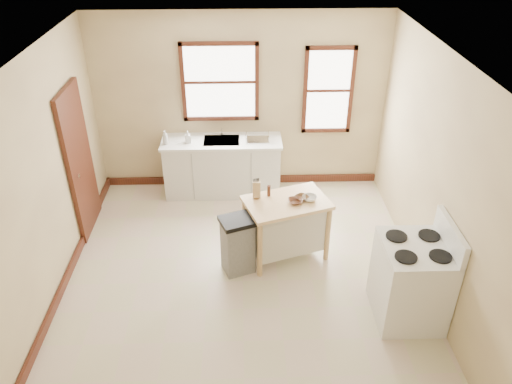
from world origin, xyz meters
TOP-DOWN VIEW (x-y plane):
  - floor at (0.00, 0.00)m, footprint 5.00×5.00m
  - ceiling at (0.00, 0.00)m, footprint 5.00×5.00m
  - wall_back at (0.00, 2.50)m, footprint 4.50×0.04m
  - wall_left at (-2.25, 0.00)m, footprint 0.04×5.00m
  - wall_right at (2.25, 0.00)m, footprint 0.04×5.00m
  - window_main at (-0.30, 2.48)m, footprint 1.17×0.06m
  - window_side at (1.35, 2.48)m, footprint 0.77×0.06m
  - door_left at (-2.21, 1.30)m, footprint 0.06×0.90m
  - baseboard_back at (0.00, 2.47)m, footprint 4.50×0.04m
  - baseboard_left at (-2.22, 0.00)m, footprint 0.04×5.00m
  - sink_counter at (-0.30, 2.20)m, footprint 1.86×0.62m
  - faucet at (-0.30, 2.38)m, footprint 0.03×0.03m
  - soap_bottle_a at (-1.14, 2.10)m, footprint 0.11×0.11m
  - soap_bottle_b at (-0.81, 2.15)m, footprint 0.10×0.10m
  - dish_rack at (0.26, 2.19)m, footprint 0.37×0.28m
  - kitchen_island at (0.57, 0.53)m, footprint 1.20×0.96m
  - knife_block at (0.19, 0.64)m, footprint 0.10×0.10m
  - pepper_grinder at (0.35, 0.66)m, footprint 0.06×0.06m
  - bowl_a at (0.68, 0.49)m, footprint 0.19×0.19m
  - bowl_b at (0.77, 0.57)m, footprint 0.23×0.23m
  - bowl_c at (0.87, 0.54)m, footprint 0.19×0.19m
  - trash_bin at (-0.06, 0.24)m, footprint 0.50×0.46m
  - gas_stove at (1.88, -0.61)m, footprint 0.78×0.80m

SIDE VIEW (x-z plane):
  - floor at x=0.00m, z-range 0.00..0.00m
  - baseboard_back at x=0.00m, z-range 0.00..0.12m
  - baseboard_left at x=-2.22m, z-range 0.00..0.12m
  - trash_bin at x=-0.06m, z-range 0.00..0.79m
  - kitchen_island at x=0.57m, z-range 0.00..0.85m
  - sink_counter at x=-0.30m, z-range 0.00..0.92m
  - gas_stove at x=1.88m, z-range 0.00..1.25m
  - bowl_b at x=0.77m, z-range 0.85..0.90m
  - bowl_a at x=0.68m, z-range 0.85..0.90m
  - bowl_c at x=0.87m, z-range 0.85..0.91m
  - pepper_grinder at x=0.35m, z-range 0.85..1.00m
  - knife_block at x=0.19m, z-range 0.85..1.05m
  - dish_rack at x=0.26m, z-range 0.92..1.01m
  - soap_bottle_b at x=-0.81m, z-range 0.92..1.10m
  - faucet at x=-0.30m, z-range 0.92..1.14m
  - soap_bottle_a at x=-1.14m, z-range 0.92..1.14m
  - door_left at x=-2.21m, z-range 0.00..2.10m
  - wall_back at x=0.00m, z-range 0.00..2.80m
  - wall_left at x=-2.25m, z-range 0.00..2.80m
  - wall_right at x=2.25m, z-range 0.00..2.80m
  - window_side at x=1.35m, z-range 0.92..2.29m
  - window_main at x=-0.30m, z-range 1.14..2.36m
  - ceiling at x=0.00m, z-range 2.80..2.80m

